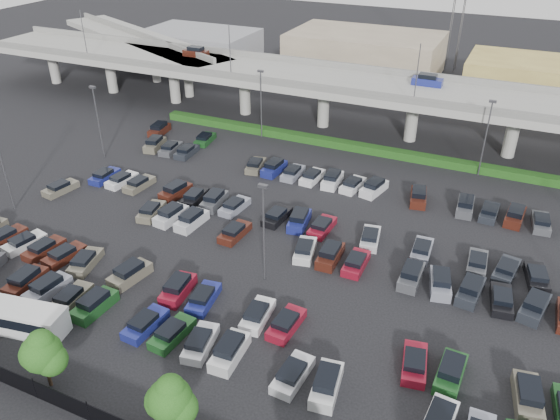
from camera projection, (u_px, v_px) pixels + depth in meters
ground at (297, 238)px, 59.26m from camera, size 280.00×280.00×0.00m
overpass at (380, 91)px, 81.03m from camera, size 150.00×13.00×15.80m
on_ramp at (140, 42)px, 108.32m from camera, size 50.93×30.13×8.80m
hedge at (364, 148)px, 78.65m from camera, size 66.00×1.60×1.10m
tree_row at (152, 393)px, 36.36m from camera, size 65.07×3.66×5.94m
shuttle_bus at (23, 318)px, 46.05m from camera, size 7.88×3.81×2.43m
parked_cars at (280, 249)px, 56.22m from camera, size 62.92×41.64×1.67m
light_poles at (270, 172)px, 59.17m from camera, size 66.90×48.38×10.30m
distant_buildings at (487, 71)px, 101.58m from camera, size 138.00×24.00×9.00m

